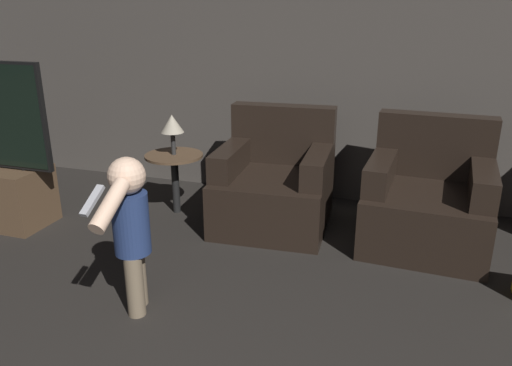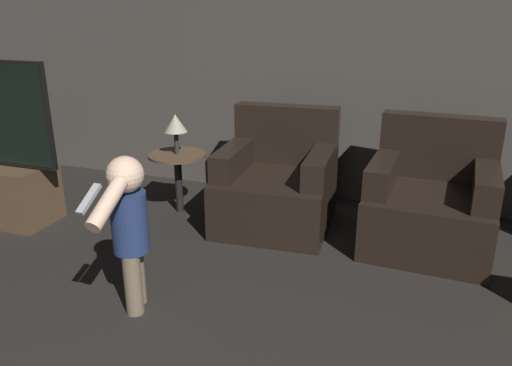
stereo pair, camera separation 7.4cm
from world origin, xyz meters
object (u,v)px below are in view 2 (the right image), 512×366
(armchair_right, at_px, (430,203))
(person_toddler, at_px, (129,223))
(armchair_left, at_px, (277,185))
(lamp, at_px, (175,124))

(armchair_right, relative_size, person_toddler, 1.01)
(armchair_left, relative_size, lamp, 2.80)
(person_toddler, bearing_deg, armchair_right, -70.50)
(person_toddler, relative_size, lamp, 2.77)
(armchair_left, xyz_separation_m, lamp, (-0.82, -0.05, 0.43))
(armchair_left, height_order, person_toddler, person_toddler)
(armchair_left, bearing_deg, lamp, -179.62)
(armchair_right, relative_size, lamp, 2.79)
(armchair_left, bearing_deg, person_toddler, -109.13)
(armchair_left, xyz_separation_m, armchair_right, (1.12, 0.00, 0.00))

